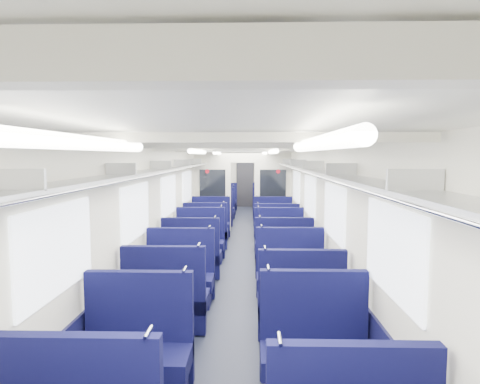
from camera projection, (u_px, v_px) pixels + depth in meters
floor at (240, 259)px, 8.64m from camera, size 2.80×18.00×0.01m
ceiling at (240, 148)px, 8.43m from camera, size 2.80×18.00×0.01m
wall_left at (174, 204)px, 8.57m from camera, size 0.02×18.00×2.35m
dado_left at (175, 242)px, 8.64m from camera, size 0.03×17.90×0.70m
wall_right at (306, 205)px, 8.50m from camera, size 0.02×18.00×2.35m
dado_right at (305, 243)px, 8.57m from camera, size 0.03×17.90×0.70m
wall_far at (245, 179)px, 17.49m from camera, size 2.80×0.02×2.35m
luggage_rack_left at (182, 166)px, 8.49m from camera, size 0.36×17.40×0.18m
luggage_rack_right at (298, 167)px, 8.43m from camera, size 0.36×17.40×0.18m
windows at (239, 195)px, 8.05m from camera, size 2.78×15.60×0.75m
ceiling_fittings at (239, 151)px, 8.17m from camera, size 2.70×16.06×0.11m
end_door at (245, 184)px, 17.45m from camera, size 0.75×0.06×2.00m
bulkhead at (243, 189)px, 11.76m from camera, size 2.80×0.10×2.35m
seat_6 at (136, 356)px, 3.74m from camera, size 1.03×0.57×1.15m
seat_7 at (315, 354)px, 3.77m from camera, size 1.03×0.57×1.15m
seat_8 at (166, 303)px, 5.08m from camera, size 1.03×0.57×1.15m
seat_9 at (300, 309)px, 4.90m from camera, size 1.03×0.57×1.15m
seat_10 at (180, 280)px, 6.03m from camera, size 1.03×0.57×1.15m
seat_11 at (291, 279)px, 6.06m from camera, size 1.03×0.57×1.15m
seat_12 at (192, 258)px, 7.30m from camera, size 1.03×0.57×1.15m
seat_13 at (284, 258)px, 7.33m from camera, size 1.03×0.57×1.15m
seat_14 at (200, 244)px, 8.46m from camera, size 1.03×0.57×1.15m
seat_15 at (279, 245)px, 8.42m from camera, size 1.03×0.57×1.15m
seat_16 at (206, 234)px, 9.59m from camera, size 1.03×0.57×1.15m
seat_17 at (276, 235)px, 9.40m from camera, size 1.03×0.57×1.15m
seat_18 at (211, 225)px, 10.73m from camera, size 1.03×0.57×1.15m
seat_19 at (273, 226)px, 10.69m from camera, size 1.03×0.57×1.15m
seat_20 at (217, 215)px, 12.63m from camera, size 1.03×0.57×1.15m
seat_21 at (270, 215)px, 12.62m from camera, size 1.03×0.57×1.15m
seat_22 at (220, 210)px, 13.86m from camera, size 1.03×0.57×1.15m
seat_23 at (268, 210)px, 13.89m from camera, size 1.03×0.57×1.15m
seat_24 at (222, 205)px, 15.13m from camera, size 1.03×0.57×1.15m
seat_25 at (267, 206)px, 14.96m from camera, size 1.03×0.57×1.15m
seat_26 at (224, 202)px, 16.12m from camera, size 1.03×0.57×1.15m
seat_27 at (265, 202)px, 16.24m from camera, size 1.03×0.57×1.15m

